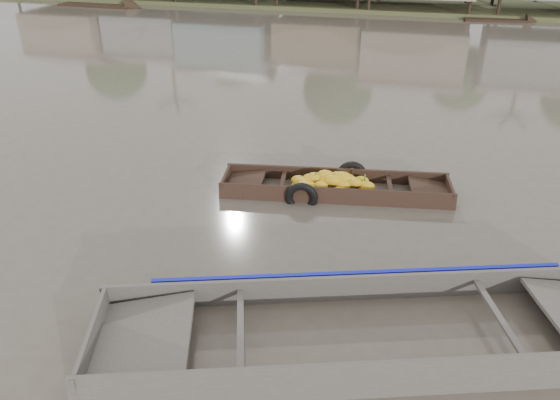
# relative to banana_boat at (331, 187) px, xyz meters

# --- Properties ---
(ground) EXTENTS (120.00, 120.00, 0.00)m
(ground) POSITION_rel_banana_boat_xyz_m (-1.41, -2.97, -0.14)
(ground) COLOR #4F483D
(ground) RESTS_ON ground
(banana_boat) EXTENTS (5.38, 2.02, 0.76)m
(banana_boat) POSITION_rel_banana_boat_xyz_m (0.00, 0.00, 0.00)
(banana_boat) COLOR black
(banana_boat) RESTS_ON ground
(viewer_boat) EXTENTS (8.63, 4.70, 0.67)m
(viewer_boat) POSITION_rel_banana_boat_xyz_m (1.44, -4.72, -0.06)
(viewer_boat) COLOR #453F3A
(viewer_boat) RESTS_ON ground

